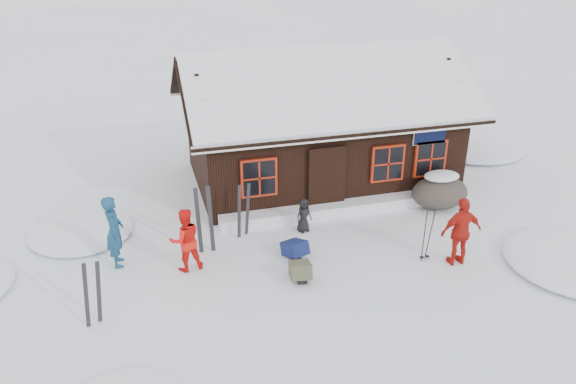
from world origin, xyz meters
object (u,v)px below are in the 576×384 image
Objects in this scene: skier_orange_right at (461,232)px; boulder at (440,191)px; skier_teal at (114,231)px; skier_crouched at (304,215)px; ski_pair_left at (93,295)px; backpack_blue at (295,251)px; backpack_olive at (300,273)px; skier_orange_left at (185,240)px; ski_poles at (427,236)px.

skier_orange_right reaches higher than boulder.
skier_teal reaches higher than skier_crouched.
skier_orange_right reaches higher than ski_pair_left.
backpack_blue is 1.03m from backpack_olive.
skier_crouched is at bearing 11.94° from ski_pair_left.
skier_teal is 1.78m from skier_orange_left.
backpack_olive is at bearing -115.37° from skier_teal.
skier_teal is at bearing 164.51° from skier_crouched.
ski_pair_left is at bearing -173.57° from skier_crouched.
ski_pair_left is 7.95m from ski_poles.
skier_crouched is 2.42m from backpack_olive.
boulder is 1.19× the size of ski_poles.
ski_pair_left is 5.04m from backpack_blue.
skier_orange_right is 4.18m from skier_crouched.
boulder is (4.36, 0.33, 0.02)m from skier_crouched.
backpack_blue is at bearing 161.99° from ski_poles.
ski_poles is 2.23× the size of backpack_olive.
ski_poles reaches higher than backpack_olive.
skier_crouched is at bearing 137.93° from ski_poles.
skier_orange_left reaches higher than backpack_olive.
ski_pair_left is (-2.10, -1.61, -0.09)m from skier_orange_left.
ski_pair_left is at bearing 29.11° from skier_orange_left.
skier_crouched is (-3.21, 2.64, -0.41)m from skier_orange_right.
backpack_blue is (-3.83, 1.39, -0.72)m from skier_orange_right.
skier_orange_right is at bearing -36.85° from backpack_blue.
skier_orange_left reaches higher than ski_poles.
skier_crouched is at bearing 79.28° from backpack_olive.
skier_teal is 9.36m from boulder.
skier_orange_right reaches higher than skier_crouched.
backpack_blue is (-4.99, -1.58, -0.34)m from boulder.
skier_orange_right is at bearing -14.00° from ski_pair_left.
ski_poles reaches higher than boulder.
skier_crouched is 0.67× the size of ski_poles.
skier_crouched is (3.33, 1.05, -0.32)m from skier_orange_left.
skier_teal is 1.04× the size of skier_orange_right.
boulder is at bearing 54.46° from ski_poles.
backpack_blue is (-3.13, 1.02, -0.51)m from ski_poles.
skier_crouched is 4.38m from boulder.
ski_pair_left is at bearing 2.40° from skier_orange_right.
ski_pair_left reaches higher than ski_poles.
boulder is 10.24m from ski_pair_left.
backpack_olive reaches higher than backpack_blue.
skier_crouched is 1.43m from backpack_blue.
backpack_olive is at bearing -128.84° from skier_crouched.
backpack_olive is at bearing 146.08° from skier_orange_left.
skier_teal is 2.35m from ski_pair_left.
backpack_blue is (4.81, 1.41, -0.55)m from ski_pair_left.
skier_teal reaches higher than skier_orange_right.
skier_orange_right is 1.16× the size of ski_pair_left.
backpack_olive is (-0.79, -2.27, -0.31)m from skier_crouched.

